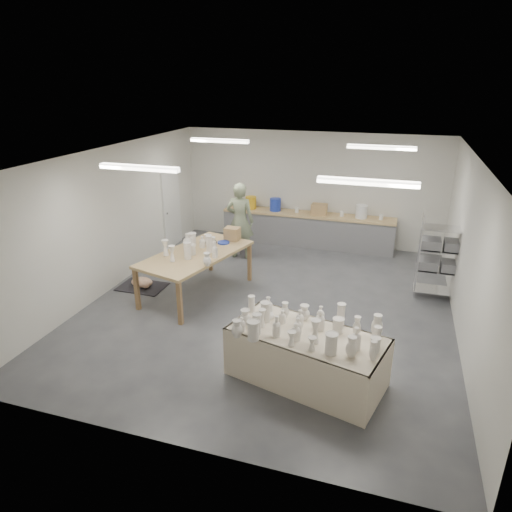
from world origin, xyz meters
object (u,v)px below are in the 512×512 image
(red_stool, at_px, (244,242))
(drying_table, at_px, (306,355))
(work_table, at_px, (199,252))
(potter, at_px, (240,221))

(red_stool, bearing_deg, drying_table, -61.37)
(drying_table, distance_m, work_table, 3.61)
(potter, xyz_separation_m, red_stool, (-0.00, 0.27, -0.66))
(work_table, xyz_separation_m, potter, (0.12, 2.22, 0.03))
(work_table, height_order, red_stool, work_table)
(work_table, distance_m, red_stool, 2.57)
(drying_table, relative_size, red_stool, 5.74)
(potter, bearing_deg, red_stool, -92.17)
(red_stool, bearing_deg, potter, -90.00)
(drying_table, bearing_deg, potter, 134.68)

